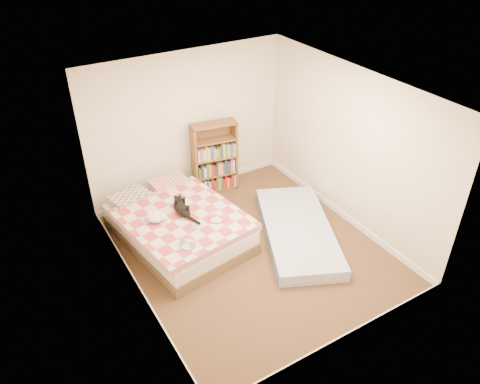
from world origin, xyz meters
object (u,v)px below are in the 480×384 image
bed (177,224)px  floor_mattress (298,231)px  white_dog (156,216)px  bookshelf (214,165)px  black_cat (181,208)px

bed → floor_mattress: 1.86m
bed → white_dog: size_ratio=7.93×
floor_mattress → bookshelf: bearing=127.6°
bed → black_cat: size_ratio=3.23×
bookshelf → white_dog: size_ratio=4.42×
white_dog → bed: bearing=11.4°
bookshelf → white_dog: 1.83m
bed → floor_mattress: bed is taller
black_cat → white_dog: (-0.40, -0.01, -0.00)m
bed → white_dog: 0.47m
black_cat → white_dog: black_cat is taller
floor_mattress → black_cat: (-1.55, 0.86, 0.48)m
floor_mattress → white_dog: bearing=-179.1°
floor_mattress → black_cat: bearing=175.4°
bookshelf → white_dog: (-1.51, -1.02, 0.08)m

